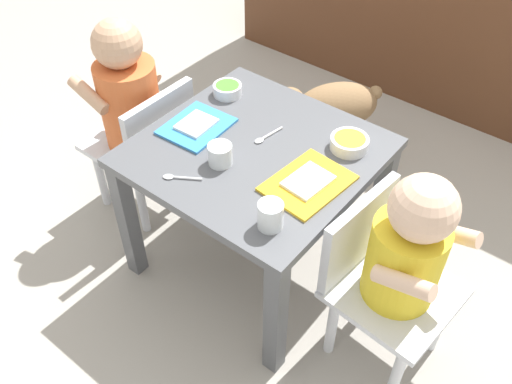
# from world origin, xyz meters

# --- Properties ---
(ground_plane) EXTENTS (7.00, 7.00, 0.00)m
(ground_plane) POSITION_xyz_m (0.00, 0.00, 0.00)
(ground_plane) COLOR #9E998E
(dining_table) EXTENTS (0.59, 0.58, 0.45)m
(dining_table) POSITION_xyz_m (0.00, 0.00, 0.37)
(dining_table) COLOR #515459
(dining_table) RESTS_ON ground
(seated_child_left) EXTENTS (0.28, 0.28, 0.68)m
(seated_child_left) POSITION_xyz_m (-0.46, -0.03, 0.41)
(seated_child_left) COLOR silver
(seated_child_left) RESTS_ON ground
(seated_child_right) EXTENTS (0.30, 0.30, 0.63)m
(seated_child_right) POSITION_xyz_m (0.46, -0.04, 0.39)
(seated_child_right) COLOR silver
(seated_child_right) RESTS_ON ground
(dog) EXTENTS (0.33, 0.37, 0.32)m
(dog) POSITION_xyz_m (-0.11, 0.57, 0.22)
(dog) COLOR olive
(dog) RESTS_ON ground
(food_tray_left) EXTENTS (0.16, 0.19, 0.02)m
(food_tray_left) POSITION_xyz_m (-0.19, -0.03, 0.45)
(food_tray_left) COLOR #388CD8
(food_tray_left) RESTS_ON dining_table
(food_tray_right) EXTENTS (0.18, 0.22, 0.02)m
(food_tray_right) POSITION_xyz_m (0.19, -0.03, 0.45)
(food_tray_right) COLOR gold
(food_tray_right) RESTS_ON dining_table
(water_cup_left) EXTENTS (0.06, 0.06, 0.07)m
(water_cup_left) POSITION_xyz_m (0.20, -0.20, 0.48)
(water_cup_left) COLOR white
(water_cup_left) RESTS_ON dining_table
(water_cup_right) EXTENTS (0.06, 0.06, 0.06)m
(water_cup_right) POSITION_xyz_m (-0.04, -0.10, 0.47)
(water_cup_right) COLOR white
(water_cup_right) RESTS_ON dining_table
(veggie_bowl_near) EXTENTS (0.08, 0.08, 0.03)m
(veggie_bowl_near) POSITION_xyz_m (-0.22, 0.15, 0.47)
(veggie_bowl_near) COLOR white
(veggie_bowl_near) RESTS_ON dining_table
(cereal_bowl_right_side) EXTENTS (0.10, 0.10, 0.03)m
(cereal_bowl_right_side) POSITION_xyz_m (0.19, 0.15, 0.47)
(cereal_bowl_right_side) COLOR white
(cereal_bowl_right_side) RESTS_ON dining_table
(spoon_by_left_tray) EXTENTS (0.03, 0.10, 0.01)m
(spoon_by_left_tray) POSITION_xyz_m (-0.01, 0.05, 0.45)
(spoon_by_left_tray) COLOR silver
(spoon_by_left_tray) RESTS_ON dining_table
(spoon_by_right_tray) EXTENTS (0.09, 0.06, 0.01)m
(spoon_by_right_tray) POSITION_xyz_m (-0.08, -0.21, 0.45)
(spoon_by_right_tray) COLOR silver
(spoon_by_right_tray) RESTS_ON dining_table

